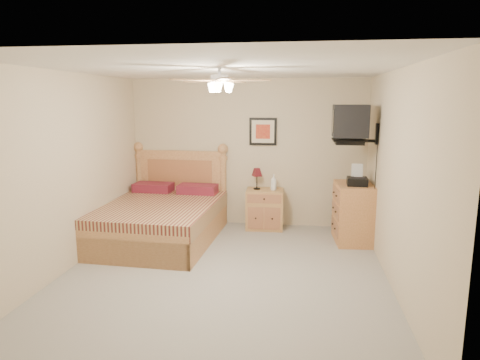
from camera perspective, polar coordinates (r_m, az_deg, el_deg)
The scene contains 17 objects.
floor at distance 5.50m, azimuth -2.12°, elevation -12.36°, with size 4.50×4.50×0.00m, color gray.
ceiling at distance 5.07m, azimuth -2.32°, elevation 14.61°, with size 4.00×4.50×0.04m, color white.
wall_back at distance 7.34m, azimuth 0.97°, elevation 3.63°, with size 4.00×0.04×2.50m, color #C5B391.
wall_front at distance 3.01m, azimuth -10.02°, elevation -6.92°, with size 4.00×0.04×2.50m, color #C5B391.
wall_left at distance 5.84m, azimuth -21.91°, elevation 1.02°, with size 0.04×4.50×2.50m, color #C5B391.
wall_right at distance 5.17m, azimuth 20.15°, elevation -0.03°, with size 0.04×4.50×2.50m, color #C5B391.
bed at distance 6.62m, azimuth -10.90°, elevation -2.11°, with size 1.66×2.18×1.41m, color #A96C3F, non-canonical shape.
nightstand at distance 7.24m, azimuth 3.31°, elevation -3.88°, with size 0.61×0.46×0.67m, color tan.
table_lamp at distance 7.17m, azimuth 2.27°, elevation 0.19°, with size 0.19×0.19×0.36m, color #58121A, non-canonical shape.
lotion_bottle at distance 7.11m, azimuth 4.50°, elevation -0.32°, with size 0.10×0.10×0.26m, color white.
framed_picture at distance 7.25m, azimuth 3.08°, elevation 6.47°, with size 0.46×0.04×0.46m, color black.
dresser at distance 6.76m, azimuth 14.88°, elevation -4.27°, with size 0.53×0.76×0.90m, color #9F6732.
fax_machine at distance 6.53m, azimuth 15.39°, elevation 0.64°, with size 0.29×0.31×0.31m, color black, non-canonical shape.
magazine_lower at distance 6.87m, azimuth 14.87°, elevation -0.05°, with size 0.21×0.28×0.03m, color #C0B696.
magazine_upper at distance 6.88m, azimuth 14.76°, elevation 0.17°, with size 0.20×0.28×0.02m, color tan.
wall_tv at distance 6.38m, azimuth 15.82°, elevation 7.22°, with size 0.56×0.46×0.58m, color black, non-canonical shape.
ceiling_fan at distance 4.87m, azimuth -2.75°, elevation 13.12°, with size 1.14×1.14×0.28m, color silver, non-canonical shape.
Camera 1 is at (0.92, -4.97, 2.15)m, focal length 32.00 mm.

